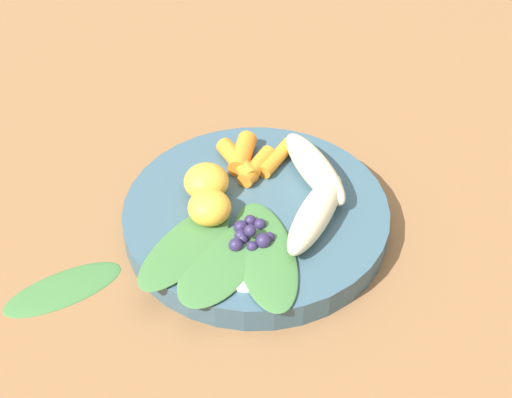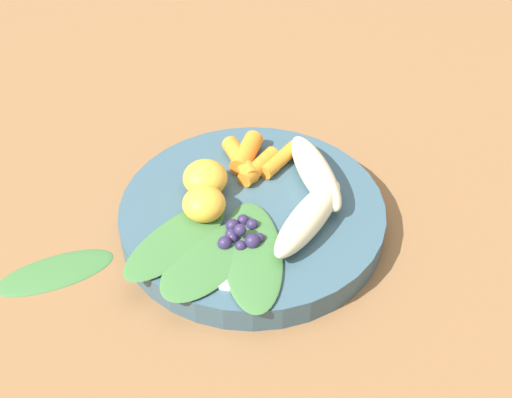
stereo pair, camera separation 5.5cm
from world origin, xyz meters
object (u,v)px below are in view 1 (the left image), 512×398
(banana_peeled_left, at_px, (314,168))
(orange_segment_near, at_px, (210,207))
(banana_peeled_right, at_px, (316,213))
(kale_leaf_stray, at_px, (63,287))
(bowl, at_px, (256,217))

(banana_peeled_left, bearing_deg, orange_segment_near, 96.08)
(banana_peeled_right, height_order, orange_segment_near, same)
(banana_peeled_left, xyz_separation_m, kale_leaf_stray, (0.24, 0.09, -0.04))
(banana_peeled_left, xyz_separation_m, banana_peeled_right, (0.01, 0.06, 0.00))
(banana_peeled_left, bearing_deg, bowl, 101.27)
(orange_segment_near, bearing_deg, banana_peeled_left, -157.08)
(banana_peeled_right, height_order, kale_leaf_stray, banana_peeled_right)
(banana_peeled_right, distance_m, kale_leaf_stray, 0.24)
(bowl, height_order, orange_segment_near, orange_segment_near)
(orange_segment_near, bearing_deg, banana_peeled_right, 168.90)
(banana_peeled_left, height_order, kale_leaf_stray, banana_peeled_left)
(banana_peeled_right, relative_size, orange_segment_near, 2.81)
(orange_segment_near, xyz_separation_m, kale_leaf_stray, (0.14, 0.05, -0.04))
(bowl, distance_m, kale_leaf_stray, 0.19)
(orange_segment_near, bearing_deg, kale_leaf_stray, 19.13)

